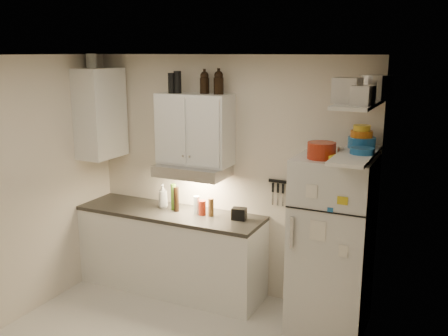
% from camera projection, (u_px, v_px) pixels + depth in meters
% --- Properties ---
extents(ceiling, '(3.20, 3.00, 0.02)m').
position_uv_depth(ceiling, '(144.00, 54.00, 3.80)').
color(ceiling, silver).
rests_on(ceiling, ground).
extents(back_wall, '(3.20, 0.02, 2.60)m').
position_uv_depth(back_wall, '(227.00, 177.00, 5.43)').
color(back_wall, beige).
rests_on(back_wall, ground).
extents(left_wall, '(0.02, 3.00, 2.60)m').
position_uv_depth(left_wall, '(9.00, 194.00, 4.77)').
color(left_wall, beige).
rests_on(left_wall, ground).
extents(right_wall, '(0.02, 3.00, 2.60)m').
position_uv_depth(right_wall, '(346.00, 250.00, 3.42)').
color(right_wall, beige).
rests_on(right_wall, ground).
extents(base_cabinet, '(2.10, 0.60, 0.88)m').
position_uv_depth(base_cabinet, '(171.00, 252.00, 5.58)').
color(base_cabinet, white).
rests_on(base_cabinet, floor).
extents(countertop, '(2.10, 0.62, 0.04)m').
position_uv_depth(countertop, '(170.00, 213.00, 5.48)').
color(countertop, '#2D2B27').
rests_on(countertop, base_cabinet).
extents(upper_cabinet, '(0.80, 0.33, 0.75)m').
position_uv_depth(upper_cabinet, '(195.00, 129.00, 5.28)').
color(upper_cabinet, white).
rests_on(upper_cabinet, back_wall).
extents(side_cabinet, '(0.33, 0.55, 1.00)m').
position_uv_depth(side_cabinet, '(100.00, 113.00, 5.61)').
color(side_cabinet, white).
rests_on(side_cabinet, left_wall).
extents(range_hood, '(0.76, 0.46, 0.12)m').
position_uv_depth(range_hood, '(192.00, 170.00, 5.32)').
color(range_hood, silver).
rests_on(range_hood, back_wall).
extents(fridge, '(0.70, 0.68, 1.70)m').
position_uv_depth(fridge, '(332.00, 245.00, 4.70)').
color(fridge, silver).
rests_on(fridge, floor).
extents(shelf_hi, '(0.30, 0.95, 0.03)m').
position_uv_depth(shelf_hi, '(359.00, 104.00, 4.19)').
color(shelf_hi, white).
rests_on(shelf_hi, right_wall).
extents(shelf_lo, '(0.30, 0.95, 0.03)m').
position_uv_depth(shelf_lo, '(356.00, 155.00, 4.29)').
color(shelf_lo, white).
rests_on(shelf_lo, right_wall).
extents(knife_strip, '(0.42, 0.02, 0.03)m').
position_uv_depth(knife_strip, '(288.00, 182.00, 5.11)').
color(knife_strip, black).
rests_on(knife_strip, back_wall).
extents(dutch_oven, '(0.26, 0.26, 0.15)m').
position_uv_depth(dutch_oven, '(321.00, 150.00, 4.41)').
color(dutch_oven, '#9D2712').
rests_on(dutch_oven, fridge).
extents(book_stack, '(0.22, 0.25, 0.07)m').
position_uv_depth(book_stack, '(344.00, 160.00, 4.22)').
color(book_stack, gold).
rests_on(book_stack, fridge).
extents(spice_jar, '(0.07, 0.07, 0.10)m').
position_uv_depth(spice_jar, '(341.00, 152.00, 4.45)').
color(spice_jar, silver).
rests_on(spice_jar, fridge).
extents(stock_pot, '(0.36, 0.36, 0.21)m').
position_uv_depth(stock_pot, '(376.00, 87.00, 4.39)').
color(stock_pot, silver).
rests_on(stock_pot, shelf_hi).
extents(tin_a, '(0.22, 0.20, 0.21)m').
position_uv_depth(tin_a, '(347.00, 90.00, 4.06)').
color(tin_a, '#AAAAAD').
rests_on(tin_a, shelf_hi).
extents(tin_b, '(0.18, 0.18, 0.15)m').
position_uv_depth(tin_b, '(363.00, 95.00, 3.90)').
color(tin_b, '#AAAAAD').
rests_on(tin_b, shelf_hi).
extents(bowl_teal, '(0.25, 0.25, 0.10)m').
position_uv_depth(bowl_teal, '(362.00, 142.00, 4.51)').
color(bowl_teal, '#1D5FA0').
rests_on(bowl_teal, shelf_lo).
extents(bowl_orange, '(0.20, 0.20, 0.06)m').
position_uv_depth(bowl_orange, '(362.00, 134.00, 4.49)').
color(bowl_orange, '#C56412').
rests_on(bowl_orange, bowl_teal).
extents(bowl_yellow, '(0.15, 0.15, 0.05)m').
position_uv_depth(bowl_yellow, '(362.00, 128.00, 4.48)').
color(bowl_yellow, gold).
rests_on(bowl_yellow, bowl_orange).
extents(plates, '(0.27, 0.27, 0.05)m').
position_uv_depth(plates, '(362.00, 151.00, 4.26)').
color(plates, '#1D5FA0').
rests_on(plates, shelf_lo).
extents(growler_a, '(0.10, 0.10, 0.23)m').
position_uv_depth(growler_a, '(205.00, 82.00, 5.17)').
color(growler_a, black).
rests_on(growler_a, upper_cabinet).
extents(growler_b, '(0.12, 0.12, 0.24)m').
position_uv_depth(growler_b, '(219.00, 82.00, 5.09)').
color(growler_b, black).
rests_on(growler_b, upper_cabinet).
extents(thermos_a, '(0.11, 0.11, 0.23)m').
position_uv_depth(thermos_a, '(178.00, 82.00, 5.20)').
color(thermos_a, black).
rests_on(thermos_a, upper_cabinet).
extents(thermos_b, '(0.08, 0.08, 0.21)m').
position_uv_depth(thermos_b, '(171.00, 83.00, 5.20)').
color(thermos_b, black).
rests_on(thermos_b, upper_cabinet).
extents(side_jar, '(0.14, 0.14, 0.16)m').
position_uv_depth(side_jar, '(91.00, 61.00, 5.50)').
color(side_jar, silver).
rests_on(side_jar, side_cabinet).
extents(soap_bottle, '(0.14, 0.14, 0.30)m').
position_uv_depth(soap_bottle, '(163.00, 195.00, 5.56)').
color(soap_bottle, white).
rests_on(soap_bottle, countertop).
extents(pepper_mill, '(0.07, 0.07, 0.19)m').
position_uv_depth(pepper_mill, '(211.00, 207.00, 5.29)').
color(pepper_mill, brown).
rests_on(pepper_mill, countertop).
extents(oil_bottle, '(0.07, 0.07, 0.29)m').
position_uv_depth(oil_bottle, '(173.00, 197.00, 5.49)').
color(oil_bottle, '#48741D').
rests_on(oil_bottle, countertop).
extents(vinegar_bottle, '(0.07, 0.07, 0.27)m').
position_uv_depth(vinegar_bottle, '(176.00, 199.00, 5.43)').
color(vinegar_bottle, black).
rests_on(vinegar_bottle, countertop).
extents(clear_bottle, '(0.07, 0.07, 0.20)m').
position_uv_depth(clear_bottle, '(197.00, 205.00, 5.36)').
color(clear_bottle, silver).
rests_on(clear_bottle, countertop).
extents(red_jar, '(0.09, 0.09, 0.16)m').
position_uv_depth(red_jar, '(202.00, 208.00, 5.33)').
color(red_jar, '#9D2712').
rests_on(red_jar, countertop).
extents(caddy, '(0.16, 0.12, 0.12)m').
position_uv_depth(caddy, '(239.00, 214.00, 5.18)').
color(caddy, black).
rests_on(caddy, countertop).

